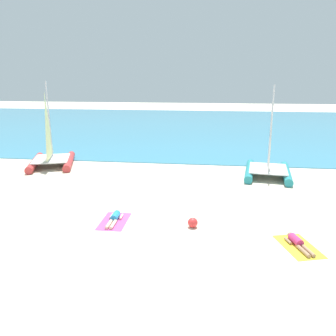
{
  "coord_description": "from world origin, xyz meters",
  "views": [
    {
      "loc": [
        2.26,
        -12.9,
        5.93
      ],
      "look_at": [
        0.0,
        4.53,
        1.2
      ],
      "focal_mm": 35.93,
      "sensor_mm": 36.0,
      "label": 1
    }
  ],
  "objects_px": {
    "sailboat_red": "(51,154)",
    "beach_ball": "(193,223)",
    "sailboat_teal": "(268,164)",
    "sunbather_left": "(115,218)",
    "towel_left": "(114,221)",
    "sunbather_right": "(298,242)",
    "towel_right": "(298,246)"
  },
  "relations": [
    {
      "from": "towel_left",
      "to": "towel_right",
      "type": "bearing_deg",
      "value": -10.11
    },
    {
      "from": "sailboat_teal",
      "to": "sunbather_right",
      "type": "relative_size",
      "value": 3.59
    },
    {
      "from": "towel_left",
      "to": "beach_ball",
      "type": "height_order",
      "value": "beach_ball"
    },
    {
      "from": "sunbather_left",
      "to": "sailboat_red",
      "type": "bearing_deg",
      "value": 128.6
    },
    {
      "from": "sunbather_right",
      "to": "sailboat_red",
      "type": "bearing_deg",
      "value": 128.75
    },
    {
      "from": "sailboat_teal",
      "to": "sailboat_red",
      "type": "xyz_separation_m",
      "value": [
        -14.47,
        0.72,
        0.03
      ]
    },
    {
      "from": "sailboat_red",
      "to": "towel_left",
      "type": "height_order",
      "value": "sailboat_red"
    },
    {
      "from": "towel_right",
      "to": "sunbather_right",
      "type": "relative_size",
      "value": 1.23
    },
    {
      "from": "sunbather_left",
      "to": "towel_right",
      "type": "xyz_separation_m",
      "value": [
        7.27,
        -1.36,
        -0.13
      ]
    },
    {
      "from": "sunbather_right",
      "to": "beach_ball",
      "type": "relative_size",
      "value": 3.74
    },
    {
      "from": "sailboat_red",
      "to": "sunbather_right",
      "type": "height_order",
      "value": "sailboat_red"
    },
    {
      "from": "sailboat_red",
      "to": "towel_right",
      "type": "xyz_separation_m",
      "value": [
        14.19,
        -9.82,
        -0.85
      ]
    },
    {
      "from": "sailboat_teal",
      "to": "sunbather_left",
      "type": "bearing_deg",
      "value": -126.57
    },
    {
      "from": "towel_right",
      "to": "beach_ball",
      "type": "height_order",
      "value": "beach_ball"
    },
    {
      "from": "sailboat_teal",
      "to": "sailboat_red",
      "type": "height_order",
      "value": "sailboat_red"
    },
    {
      "from": "sailboat_teal",
      "to": "sailboat_red",
      "type": "bearing_deg",
      "value": -175.16
    },
    {
      "from": "sailboat_red",
      "to": "towel_left",
      "type": "xyz_separation_m",
      "value": [
        6.93,
        -8.53,
        -0.85
      ]
    },
    {
      "from": "sailboat_red",
      "to": "towel_right",
      "type": "bearing_deg",
      "value": -53.27
    },
    {
      "from": "sailboat_red",
      "to": "beach_ball",
      "type": "xyz_separation_m",
      "value": [
        10.28,
        -8.68,
        -0.65
      ]
    },
    {
      "from": "sailboat_teal",
      "to": "sunbather_left",
      "type": "relative_size",
      "value": 3.55
    },
    {
      "from": "towel_left",
      "to": "sunbather_left",
      "type": "xyz_separation_m",
      "value": [
        -0.0,
        0.07,
        0.13
      ]
    },
    {
      "from": "towel_left",
      "to": "beach_ball",
      "type": "relative_size",
      "value": 4.6
    },
    {
      "from": "sailboat_teal",
      "to": "towel_left",
      "type": "bearing_deg",
      "value": -126.32
    },
    {
      "from": "sailboat_red",
      "to": "towel_left",
      "type": "bearing_deg",
      "value": -69.5
    },
    {
      "from": "sunbather_left",
      "to": "sailboat_teal",
      "type": "bearing_deg",
      "value": 45.04
    },
    {
      "from": "sunbather_left",
      "to": "beach_ball",
      "type": "bearing_deg",
      "value": -4.4
    },
    {
      "from": "sailboat_teal",
      "to": "towel_left",
      "type": "height_order",
      "value": "sailboat_teal"
    },
    {
      "from": "sailboat_teal",
      "to": "sunbather_right",
      "type": "height_order",
      "value": "sailboat_teal"
    },
    {
      "from": "sailboat_teal",
      "to": "sailboat_red",
      "type": "relative_size",
      "value": 0.97
    },
    {
      "from": "sunbather_right",
      "to": "sunbather_left",
      "type": "bearing_deg",
      "value": 153.15
    },
    {
      "from": "sailboat_red",
      "to": "beach_ball",
      "type": "height_order",
      "value": "sailboat_red"
    },
    {
      "from": "sailboat_red",
      "to": "towel_left",
      "type": "relative_size",
      "value": 3.01
    }
  ]
}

